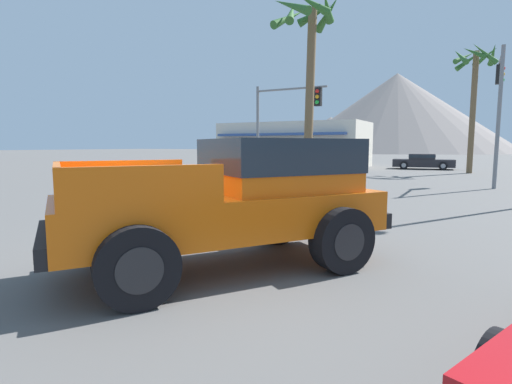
% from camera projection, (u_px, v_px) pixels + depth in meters
% --- Properties ---
extents(ground_plane, '(320.00, 320.00, 0.00)m').
position_uv_depth(ground_plane, '(195.00, 268.00, 6.05)').
color(ground_plane, '#5B5956').
extents(orange_pickup_truck, '(4.32, 5.11, 1.94)m').
position_uv_depth(orange_pickup_truck, '(245.00, 194.00, 6.09)').
color(orange_pickup_truck, orange).
rests_on(orange_pickup_truck, ground_plane).
extents(parked_car_dark, '(4.63, 2.25, 1.18)m').
position_uv_depth(parked_car_dark, '(423.00, 161.00, 31.28)').
color(parked_car_dark, '#232328').
rests_on(parked_car_dark, ground_plane).
extents(parked_car_tan, '(4.69, 3.27, 1.18)m').
position_uv_depth(parked_car_tan, '(285.00, 161.00, 32.47)').
color(parked_car_tan, tan).
rests_on(parked_car_tan, ground_plane).
extents(traffic_light_main, '(0.38, 3.42, 5.97)m').
position_uv_depth(traffic_light_main, '(499.00, 94.00, 17.71)').
color(traffic_light_main, slate).
rests_on(traffic_light_main, ground_plane).
extents(traffic_light_crosswalk, '(4.01, 0.38, 5.02)m').
position_uv_depth(traffic_light_crosswalk, '(285.00, 113.00, 21.01)').
color(traffic_light_crosswalk, slate).
rests_on(traffic_light_crosswalk, ground_plane).
extents(palm_tree_tall, '(2.80, 2.83, 7.82)m').
position_uv_depth(palm_tree_tall, '(308.00, 47.00, 16.26)').
color(palm_tree_tall, brown).
rests_on(palm_tree_tall, ground_plane).
extents(palm_tree_short, '(2.82, 2.87, 8.29)m').
position_uv_depth(palm_tree_short, '(475.00, 78.00, 25.94)').
color(palm_tree_short, brown).
rests_on(palm_tree_short, ground_plane).
extents(storefront_building, '(12.77, 6.57, 3.84)m').
position_uv_depth(storefront_building, '(293.00, 145.00, 35.87)').
color(storefront_building, beige).
rests_on(storefront_building, ground_plane).
extents(distant_mountain_range, '(147.30, 70.49, 21.49)m').
position_uv_depth(distant_mountain_range, '(451.00, 117.00, 109.92)').
color(distant_mountain_range, gray).
rests_on(distant_mountain_range, ground_plane).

